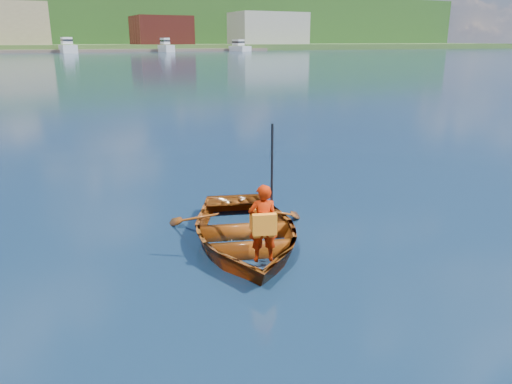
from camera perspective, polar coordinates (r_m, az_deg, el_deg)
ground at (r=6.99m, az=-3.53°, el=-9.78°), size 600.00×600.00×0.00m
rowboat at (r=8.01m, az=-1.37°, el=-4.53°), size 3.37×4.03×0.72m
child_paddler at (r=7.04m, az=0.82°, el=-3.56°), size 0.48×0.41×1.96m
shoreline at (r=242.53m, az=-26.41°, el=16.93°), size 400.00×140.00×22.00m
dock at (r=153.83m, az=-27.20°, el=14.09°), size 160.05×8.21×0.80m
hillside_trees at (r=253.55m, az=-25.97°, el=19.00°), size 302.45×79.80×24.52m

